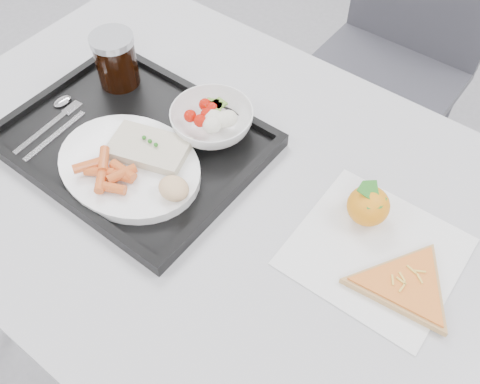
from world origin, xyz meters
TOP-DOWN VIEW (x-y plane):
  - table at (0.00, 0.30)m, footprint 1.20×0.80m
  - chair at (-0.03, 1.13)m, footprint 0.42×0.42m
  - tray at (-0.18, 0.28)m, footprint 0.45×0.35m
  - dinner_plate at (-0.14, 0.22)m, footprint 0.27×0.27m
  - fish_fillet at (-0.13, 0.26)m, footprint 0.15×0.12m
  - bread_roll at (-0.03, 0.22)m, footprint 0.06×0.05m
  - salad_bowl at (-0.09, 0.39)m, footprint 0.15×0.15m
  - cola_glass at (-0.32, 0.38)m, footprint 0.08×0.08m
  - cutlery at (-0.34, 0.22)m, footprint 0.08×0.17m
  - napkin at (0.28, 0.35)m, footprint 0.25×0.25m
  - tangerine at (0.24, 0.39)m, footprint 0.09×0.09m
  - pizza_slice at (0.35, 0.32)m, footprint 0.28×0.28m
  - carrot_pile at (-0.14, 0.18)m, footprint 0.11×0.08m
  - salad_contents at (-0.08, 0.39)m, footprint 0.09×0.08m

SIDE VIEW (x-z plane):
  - chair at x=-0.03m, z-range 0.07..1.00m
  - table at x=0.00m, z-range 0.31..1.06m
  - napkin at x=0.28m, z-range 0.75..0.75m
  - tray at x=-0.18m, z-range 0.75..0.77m
  - pizza_slice at x=0.35m, z-range 0.75..0.77m
  - cutlery at x=-0.34m, z-range 0.76..0.77m
  - dinner_plate at x=-0.14m, z-range 0.77..0.78m
  - tangerine at x=0.24m, z-range 0.75..0.82m
  - salad_bowl at x=-0.09m, z-range 0.77..0.81m
  - fish_fillet at x=-0.13m, z-range 0.78..0.80m
  - carrot_pile at x=-0.14m, z-range 0.78..0.81m
  - bread_roll at x=-0.03m, z-range 0.78..0.82m
  - salad_contents at x=-0.08m, z-range 0.79..0.81m
  - cola_glass at x=-0.32m, z-range 0.77..0.88m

